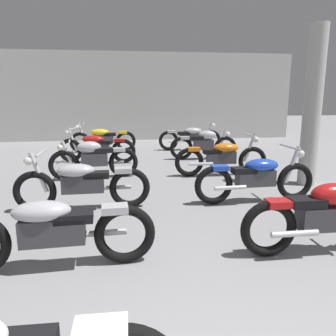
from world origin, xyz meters
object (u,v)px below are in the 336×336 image
at_px(support_pillar, 312,107).
at_px(motorcycle_left_row_2, 82,183).
at_px(motorcycle_left_row_4, 96,147).
at_px(motorcycle_right_row_5, 190,137).
at_px(motorcycle_right_row_4, 204,144).
at_px(motorcycle_right_row_1, 323,216).
at_px(motorcycle_left_row_5, 103,138).
at_px(motorcycle_right_row_3, 222,157).
at_px(motorcycle_right_row_2, 256,177).
at_px(motorcycle_left_row_3, 94,158).
at_px(motorcycle_left_row_1, 51,229).

height_order(support_pillar, motorcycle_left_row_2, support_pillar).
distance_m(motorcycle_left_row_4, motorcycle_right_row_5, 3.59).
bearing_deg(motorcycle_right_row_4, motorcycle_left_row_4, -178.14).
distance_m(motorcycle_right_row_1, motorcycle_right_row_5, 7.87).
bearing_deg(motorcycle_right_row_5, motorcycle_left_row_2, -116.78).
distance_m(motorcycle_left_row_4, motorcycle_left_row_5, 1.89).
bearing_deg(motorcycle_right_row_3, motorcycle_left_row_2, -145.40).
relative_size(motorcycle_left_row_2, motorcycle_left_row_4, 1.01).
xyz_separation_m(motorcycle_left_row_4, motorcycle_right_row_5, (3.05, 1.90, 0.00)).
distance_m(motorcycle_left_row_2, motorcycle_right_row_2, 2.94).
distance_m(motorcycle_left_row_3, motorcycle_right_row_1, 5.04).
xyz_separation_m(motorcycle_left_row_4, motorcycle_right_row_3, (3.00, -1.99, 0.00)).
xyz_separation_m(motorcycle_left_row_4, motorcycle_right_row_2, (3.01, -4.00, 0.00)).
bearing_deg(motorcycle_right_row_1, support_pillar, 62.98).
distance_m(motorcycle_left_row_1, motorcycle_right_row_2, 3.61).
bearing_deg(motorcycle_left_row_3, motorcycle_right_row_5, 51.82).
distance_m(support_pillar, motorcycle_right_row_4, 3.59).
bearing_deg(motorcycle_left_row_3, motorcycle_left_row_5, 90.10).
height_order(motorcycle_right_row_2, motorcycle_right_row_5, same).
distance_m(motorcycle_right_row_3, motorcycle_right_row_4, 2.09).
relative_size(motorcycle_left_row_4, motorcycle_right_row_2, 0.99).
height_order(motorcycle_left_row_1, motorcycle_right_row_1, motorcycle_left_row_1).
xyz_separation_m(motorcycle_right_row_1, motorcycle_right_row_3, (-0.02, 3.98, -0.01)).
distance_m(motorcycle_left_row_4, motorcycle_right_row_1, 6.69).
bearing_deg(motorcycle_left_row_2, motorcycle_left_row_1, -92.85).
xyz_separation_m(motorcycle_left_row_1, motorcycle_right_row_2, (3.04, 1.94, 0.00)).
bearing_deg(motorcycle_left_row_2, motorcycle_right_row_3, 34.60).
bearing_deg(motorcycle_right_row_2, motorcycle_left_row_4, 126.95).
relative_size(motorcycle_left_row_4, motorcycle_right_row_5, 0.99).
relative_size(motorcycle_left_row_1, motorcycle_right_row_3, 1.00).
bearing_deg(motorcycle_right_row_4, motorcycle_right_row_2, -90.99).
distance_m(motorcycle_left_row_1, motorcycle_right_row_4, 6.80).
xyz_separation_m(motorcycle_left_row_1, motorcycle_right_row_1, (3.05, -0.02, 0.01)).
relative_size(motorcycle_left_row_1, motorcycle_right_row_2, 1.00).
relative_size(motorcycle_right_row_3, motorcycle_right_row_5, 1.00).
distance_m(support_pillar, motorcycle_left_row_5, 6.71).
xyz_separation_m(motorcycle_left_row_1, motorcycle_left_row_4, (0.03, 5.94, 0.00)).
bearing_deg(motorcycle_right_row_2, support_pillar, 33.72).
height_order(motorcycle_right_row_3, motorcycle_right_row_5, same).
bearing_deg(motorcycle_right_row_4, motorcycle_left_row_1, -117.24).
relative_size(motorcycle_left_row_4, motorcycle_left_row_5, 0.99).
xyz_separation_m(support_pillar, motorcycle_right_row_4, (-1.47, 3.07, -1.14)).
bearing_deg(motorcycle_left_row_3, motorcycle_left_row_1, -91.57).
relative_size(support_pillar, motorcycle_left_row_1, 1.47).
bearing_deg(motorcycle_left_row_1, motorcycle_right_row_5, 68.58).
distance_m(motorcycle_left_row_2, motorcycle_right_row_5, 6.62).
bearing_deg(motorcycle_right_row_2, motorcycle_left_row_3, 144.01).
distance_m(motorcycle_left_row_1, motorcycle_right_row_5, 8.42).
height_order(motorcycle_left_row_2, motorcycle_right_row_5, same).
xyz_separation_m(motorcycle_right_row_1, motorcycle_right_row_4, (0.06, 6.07, 0.00)).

